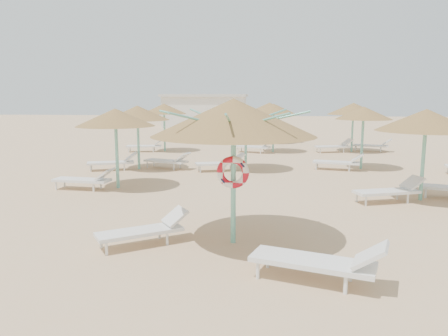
# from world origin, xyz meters

# --- Properties ---
(ground) EXTENTS (120.00, 120.00, 0.00)m
(ground) POSITION_xyz_m (0.00, 0.00, 0.00)
(ground) COLOR tan
(ground) RESTS_ON ground
(main_palapa) EXTENTS (3.39, 3.39, 3.04)m
(main_palapa) POSITION_xyz_m (-0.13, 0.30, 2.65)
(main_palapa) COLOR #6EBFA9
(main_palapa) RESTS_ON ground
(lounger_main_a) EXTENTS (1.90, 1.55, 0.69)m
(lounger_main_a) POSITION_xyz_m (-1.94, -0.03, 0.33)
(lounger_main_a) COLOR white
(lounger_main_a) RESTS_ON ground
(lounger_main_b) EXTENTS (2.31, 1.30, 0.80)m
(lounger_main_b) POSITION_xyz_m (1.50, -1.57, 0.38)
(lounger_main_b) COLOR white
(lounger_main_b) RESTS_ON ground
(palapa_field) EXTENTS (20.30, 18.26, 2.72)m
(palapa_field) POSITION_xyz_m (2.14, 10.63, 2.30)
(palapa_field) COLOR #6EBFA9
(palapa_field) RESTS_ON ground
(service_hut) EXTENTS (8.40, 4.40, 3.25)m
(service_hut) POSITION_xyz_m (-6.00, 35.00, 1.64)
(service_hut) COLOR silver
(service_hut) RESTS_ON ground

